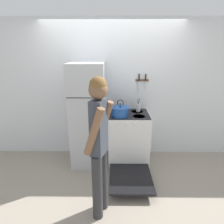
% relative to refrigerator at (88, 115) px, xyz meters
% --- Properties ---
extents(ground_plane, '(14.00, 14.00, 0.00)m').
position_rel_refrigerator_xyz_m(ground_plane, '(0.41, 0.34, -0.91)').
color(ground_plane, gray).
extents(wall_back, '(10.00, 0.06, 2.55)m').
position_rel_refrigerator_xyz_m(wall_back, '(0.41, 0.37, 0.37)').
color(wall_back, silver).
rests_on(wall_back, ground_plane).
extents(refrigerator, '(0.59, 0.71, 1.82)m').
position_rel_refrigerator_xyz_m(refrigerator, '(0.00, 0.00, 0.00)').
color(refrigerator, '#B7BABF').
rests_on(refrigerator, ground_plane).
extents(stove_range, '(0.71, 1.41, 0.94)m').
position_rel_refrigerator_xyz_m(stove_range, '(0.71, -0.03, -0.44)').
color(stove_range, white).
rests_on(stove_range, ground_plane).
extents(dutch_oven_pot, '(0.34, 0.30, 0.19)m').
position_rel_refrigerator_xyz_m(dutch_oven_pot, '(0.55, -0.12, 0.11)').
color(dutch_oven_pot, '#1E4C9E').
rests_on(dutch_oven_pot, stove_range).
extents(tea_kettle, '(0.19, 0.15, 0.22)m').
position_rel_refrigerator_xyz_m(tea_kettle, '(0.57, 0.14, 0.10)').
color(tea_kettle, silver).
rests_on(tea_kettle, stove_range).
extents(utensil_jar, '(0.08, 0.08, 0.25)m').
position_rel_refrigerator_xyz_m(utensil_jar, '(0.89, 0.15, 0.10)').
color(utensil_jar, silver).
rests_on(utensil_jar, stove_range).
extents(person, '(0.36, 0.42, 1.77)m').
position_rel_refrigerator_xyz_m(person, '(0.28, -1.23, 0.10)').
color(person, '#2D2D30').
rests_on(person, ground_plane).
extents(wall_knife_strip, '(0.24, 0.03, 0.35)m').
position_rel_refrigerator_xyz_m(wall_knife_strip, '(0.96, 0.32, 0.57)').
color(wall_knife_strip, brown).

